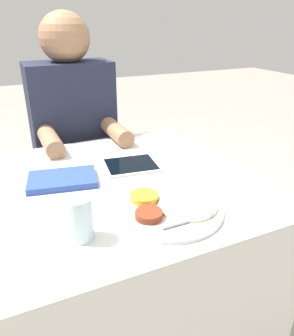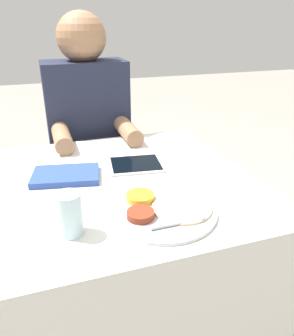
{
  "view_description": "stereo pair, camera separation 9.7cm",
  "coord_description": "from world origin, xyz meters",
  "px_view_note": "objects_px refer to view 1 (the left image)",
  "views": [
    {
      "loc": [
        -0.24,
        -0.87,
        1.18
      ],
      "look_at": [
        0.13,
        -0.07,
        0.77
      ],
      "focal_mm": 35.0,
      "sensor_mm": 36.0,
      "label": 1
    },
    {
      "loc": [
        -0.15,
        -0.9,
        1.18
      ],
      "look_at": [
        0.13,
        -0.07,
        0.77
      ],
      "focal_mm": 35.0,
      "sensor_mm": 36.0,
      "label": 2
    }
  ],
  "objects_px": {
    "red_notebook": "(63,180)",
    "drinking_glass": "(80,219)",
    "thali_tray": "(167,209)",
    "tablet_device": "(131,165)",
    "person_diner": "(76,157)"
  },
  "relations": [
    {
      "from": "red_notebook",
      "to": "drinking_glass",
      "type": "height_order",
      "value": "drinking_glass"
    },
    {
      "from": "thali_tray",
      "to": "red_notebook",
      "type": "relative_size",
      "value": 1.25
    },
    {
      "from": "tablet_device",
      "to": "drinking_glass",
      "type": "distance_m",
      "value": 0.42
    },
    {
      "from": "tablet_device",
      "to": "person_diner",
      "type": "relative_size",
      "value": 0.17
    },
    {
      "from": "person_diner",
      "to": "drinking_glass",
      "type": "xyz_separation_m",
      "value": [
        -0.17,
        -0.81,
        0.19
      ]
    },
    {
      "from": "drinking_glass",
      "to": "tablet_device",
      "type": "bearing_deg",
      "value": 51.83
    },
    {
      "from": "thali_tray",
      "to": "red_notebook",
      "type": "bearing_deg",
      "value": 127.13
    },
    {
      "from": "thali_tray",
      "to": "drinking_glass",
      "type": "height_order",
      "value": "drinking_glass"
    },
    {
      "from": "person_diner",
      "to": "drinking_glass",
      "type": "distance_m",
      "value": 0.85
    },
    {
      "from": "person_diner",
      "to": "tablet_device",
      "type": "bearing_deg",
      "value": -79.85
    },
    {
      "from": "red_notebook",
      "to": "tablet_device",
      "type": "relative_size",
      "value": 1.13
    },
    {
      "from": "thali_tray",
      "to": "tablet_device",
      "type": "xyz_separation_m",
      "value": [
        0.02,
        0.31,
        -0.0
      ]
    },
    {
      "from": "red_notebook",
      "to": "thali_tray",
      "type": "bearing_deg",
      "value": -52.87
    },
    {
      "from": "person_diner",
      "to": "drinking_glass",
      "type": "relative_size",
      "value": 11.33
    },
    {
      "from": "thali_tray",
      "to": "person_diner",
      "type": "distance_m",
      "value": 0.8
    }
  ]
}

